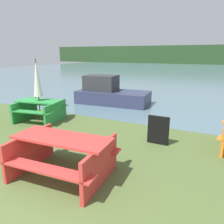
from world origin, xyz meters
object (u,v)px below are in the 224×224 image
(picnic_table_green, at_px, (40,108))
(umbrella_white, at_px, (37,78))
(picnic_table_red, at_px, (63,152))
(signboard, at_px, (158,130))
(boat, at_px, (110,93))

(picnic_table_green, xyz_separation_m, umbrella_white, (-0.00, 0.00, 1.06))
(picnic_table_red, relative_size, picnic_table_green, 1.13)
(umbrella_white, height_order, signboard, umbrella_white)
(picnic_table_red, relative_size, umbrella_white, 0.93)
(signboard, bearing_deg, boat, 131.91)
(umbrella_white, bearing_deg, picnic_table_red, -39.36)
(picnic_table_green, relative_size, umbrella_white, 0.82)
(picnic_table_red, distance_m, picnic_table_green, 3.95)
(picnic_table_red, height_order, picnic_table_green, picnic_table_red)
(picnic_table_green, distance_m, signboard, 4.29)
(picnic_table_red, height_order, boat, boat)
(picnic_table_red, xyz_separation_m, signboard, (1.23, 2.33, -0.10))
(umbrella_white, relative_size, signboard, 2.86)
(umbrella_white, xyz_separation_m, signboard, (4.28, -0.17, -1.12))
(boat, relative_size, signboard, 4.61)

